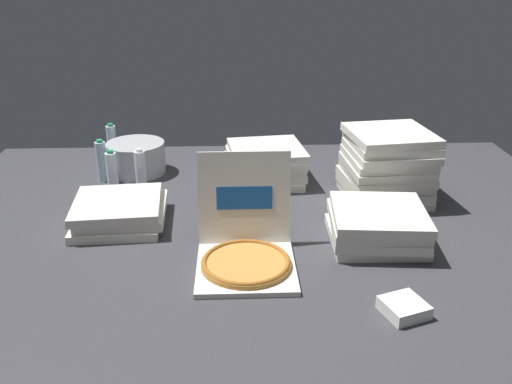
{
  "coord_description": "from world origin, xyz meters",
  "views": [
    {
      "loc": [
        -0.12,
        -2.21,
        1.13
      ],
      "look_at": [
        -0.02,
        0.1,
        0.14
      ],
      "focal_mm": 38.31,
      "sensor_mm": 36.0,
      "label": 1
    }
  ],
  "objects_px": {
    "ice_bucket": "(136,158)",
    "napkin_pile": "(404,308)",
    "water_bottle_0": "(102,161)",
    "water_bottle_3": "(112,173)",
    "pizza_stack_left_mid": "(265,164)",
    "pizza_stack_right_near": "(377,225)",
    "water_bottle_2": "(141,171)",
    "open_pizza_box": "(246,247)",
    "pizza_stack_right_mid": "(119,212)",
    "pizza_stack_center_far": "(387,165)",
    "water_bottle_1": "(112,144)"
  },
  "relations": [
    {
      "from": "water_bottle_2",
      "to": "water_bottle_3",
      "type": "distance_m",
      "value": 0.14
    },
    {
      "from": "pizza_stack_left_mid",
      "to": "pizza_stack_center_far",
      "type": "distance_m",
      "value": 0.66
    },
    {
      "from": "pizza_stack_right_mid",
      "to": "water_bottle_0",
      "type": "relative_size",
      "value": 1.84
    },
    {
      "from": "water_bottle_2",
      "to": "water_bottle_3",
      "type": "xyz_separation_m",
      "value": [
        -0.14,
        -0.02,
        0.0
      ]
    },
    {
      "from": "pizza_stack_center_far",
      "to": "pizza_stack_right_near",
      "type": "bearing_deg",
      "value": -108.49
    },
    {
      "from": "water_bottle_3",
      "to": "napkin_pile",
      "type": "height_order",
      "value": "water_bottle_3"
    },
    {
      "from": "pizza_stack_right_mid",
      "to": "water_bottle_1",
      "type": "bearing_deg",
      "value": 103.1
    },
    {
      "from": "pizza_stack_right_mid",
      "to": "water_bottle_0",
      "type": "bearing_deg",
      "value": 109.58
    },
    {
      "from": "pizza_stack_center_far",
      "to": "napkin_pile",
      "type": "bearing_deg",
      "value": -100.69
    },
    {
      "from": "ice_bucket",
      "to": "water_bottle_1",
      "type": "relative_size",
      "value": 1.39
    },
    {
      "from": "ice_bucket",
      "to": "napkin_pile",
      "type": "xyz_separation_m",
      "value": [
        1.14,
        -1.41,
        -0.06
      ]
    },
    {
      "from": "open_pizza_box",
      "to": "pizza_stack_right_near",
      "type": "relative_size",
      "value": 1.11
    },
    {
      "from": "open_pizza_box",
      "to": "water_bottle_2",
      "type": "bearing_deg",
      "value": 124.91
    },
    {
      "from": "pizza_stack_left_mid",
      "to": "napkin_pile",
      "type": "bearing_deg",
      "value": -71.91
    },
    {
      "from": "pizza_stack_left_mid",
      "to": "water_bottle_3",
      "type": "xyz_separation_m",
      "value": [
        -0.8,
        -0.15,
        0.02
      ]
    },
    {
      "from": "pizza_stack_right_near",
      "to": "water_bottle_2",
      "type": "xyz_separation_m",
      "value": [
        -1.1,
        0.6,
        0.03
      ]
    },
    {
      "from": "pizza_stack_right_mid",
      "to": "water_bottle_0",
      "type": "distance_m",
      "value": 0.58
    },
    {
      "from": "pizza_stack_left_mid",
      "to": "water_bottle_0",
      "type": "bearing_deg",
      "value": 177.88
    },
    {
      "from": "ice_bucket",
      "to": "water_bottle_3",
      "type": "bearing_deg",
      "value": -103.48
    },
    {
      "from": "open_pizza_box",
      "to": "pizza_stack_left_mid",
      "type": "bearing_deg",
      "value": 81.74
    },
    {
      "from": "water_bottle_0",
      "to": "napkin_pile",
      "type": "xyz_separation_m",
      "value": [
        1.3,
        -1.29,
        -0.09
      ]
    },
    {
      "from": "water_bottle_1",
      "to": "pizza_stack_right_mid",
      "type": "bearing_deg",
      "value": -76.9
    },
    {
      "from": "pizza_stack_right_mid",
      "to": "pizza_stack_left_mid",
      "type": "bearing_deg",
      "value": 35.91
    },
    {
      "from": "water_bottle_2",
      "to": "water_bottle_1",
      "type": "bearing_deg",
      "value": 117.23
    },
    {
      "from": "pizza_stack_left_mid",
      "to": "pizza_stack_right_near",
      "type": "height_order",
      "value": "pizza_stack_left_mid"
    },
    {
      "from": "pizza_stack_left_mid",
      "to": "ice_bucket",
      "type": "relative_size",
      "value": 1.38
    },
    {
      "from": "pizza_stack_right_mid",
      "to": "water_bottle_0",
      "type": "height_order",
      "value": "water_bottle_0"
    },
    {
      "from": "pizza_stack_left_mid",
      "to": "napkin_pile",
      "type": "relative_size",
      "value": 3.26
    },
    {
      "from": "pizza_stack_center_far",
      "to": "water_bottle_0",
      "type": "bearing_deg",
      "value": 168.78
    },
    {
      "from": "pizza_stack_right_mid",
      "to": "pizza_stack_left_mid",
      "type": "xyz_separation_m",
      "value": [
        0.7,
        0.51,
        0.04
      ]
    },
    {
      "from": "pizza_stack_left_mid",
      "to": "water_bottle_3",
      "type": "distance_m",
      "value": 0.81
    },
    {
      "from": "water_bottle_2",
      "to": "pizza_stack_center_far",
      "type": "bearing_deg",
      "value": -6.09
    },
    {
      "from": "water_bottle_0",
      "to": "water_bottle_3",
      "type": "bearing_deg",
      "value": -62.69
    },
    {
      "from": "napkin_pile",
      "to": "ice_bucket",
      "type": "bearing_deg",
      "value": 128.93
    },
    {
      "from": "pizza_stack_left_mid",
      "to": "pizza_stack_right_near",
      "type": "distance_m",
      "value": 0.85
    },
    {
      "from": "pizza_stack_right_mid",
      "to": "pizza_stack_right_near",
      "type": "height_order",
      "value": "pizza_stack_right_near"
    },
    {
      "from": "pizza_stack_right_mid",
      "to": "pizza_stack_center_far",
      "type": "relative_size",
      "value": 0.98
    },
    {
      "from": "pizza_stack_right_near",
      "to": "napkin_pile",
      "type": "height_order",
      "value": "pizza_stack_right_near"
    },
    {
      "from": "pizza_stack_center_far",
      "to": "pizza_stack_right_near",
      "type": "distance_m",
      "value": 0.5
    },
    {
      "from": "pizza_stack_right_mid",
      "to": "pizza_stack_right_near",
      "type": "xyz_separation_m",
      "value": [
        1.14,
        -0.22,
        0.02
      ]
    },
    {
      "from": "pizza_stack_left_mid",
      "to": "water_bottle_2",
      "type": "bearing_deg",
      "value": -168.9
    },
    {
      "from": "open_pizza_box",
      "to": "napkin_pile",
      "type": "height_order",
      "value": "open_pizza_box"
    },
    {
      "from": "water_bottle_1",
      "to": "water_bottle_3",
      "type": "relative_size",
      "value": 1.0
    },
    {
      "from": "water_bottle_3",
      "to": "pizza_stack_right_near",
      "type": "bearing_deg",
      "value": -25.11
    },
    {
      "from": "open_pizza_box",
      "to": "water_bottle_3",
      "type": "xyz_separation_m",
      "value": [
        -0.67,
        0.74,
        0.04
      ]
    },
    {
      "from": "open_pizza_box",
      "to": "pizza_stack_right_mid",
      "type": "relative_size",
      "value": 1.09
    },
    {
      "from": "water_bottle_0",
      "to": "water_bottle_2",
      "type": "xyz_separation_m",
      "value": [
        0.24,
        -0.16,
        0.0
      ]
    },
    {
      "from": "pizza_stack_right_mid",
      "to": "water_bottle_2",
      "type": "bearing_deg",
      "value": 83.33
    },
    {
      "from": "ice_bucket",
      "to": "water_bottle_0",
      "type": "height_order",
      "value": "water_bottle_0"
    },
    {
      "from": "pizza_stack_left_mid",
      "to": "pizza_stack_right_near",
      "type": "bearing_deg",
      "value": -58.9
    }
  ]
}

